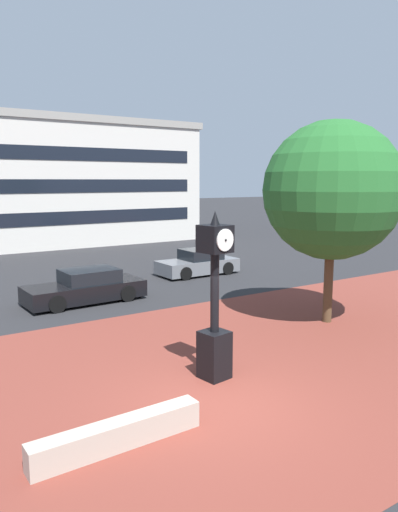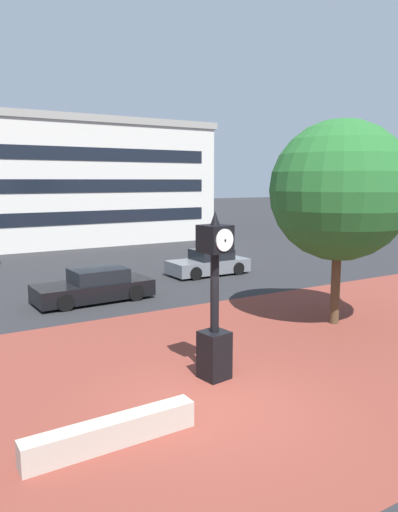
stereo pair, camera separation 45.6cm
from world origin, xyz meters
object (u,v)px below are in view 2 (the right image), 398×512
civic_building (46,182)px  street_clock (215,308)px  plaza_tree (341,194)px  car_street_mid (95,287)px

civic_building → street_clock: bearing=-96.6°
plaza_tree → street_clock: bearing=-162.8°
plaza_tree → civic_building: (-2.71, 27.39, 0.31)m
plaza_tree → civic_building: civic_building is taller
street_clock → civic_building: size_ratio=0.17×
street_clock → civic_building: 29.61m
plaza_tree → civic_building: bearing=95.6°
street_clock → plaza_tree: 6.86m
street_clock → plaza_tree: (6.09, 1.89, 2.54)m
plaza_tree → car_street_mid: bearing=131.4°
civic_building → plaza_tree: bearing=-84.4°
plaza_tree → car_street_mid: (-6.04, 6.85, -3.69)m
car_street_mid → plaza_tree: bearing=-141.0°
street_clock → car_street_mid: street_clock is taller
plaza_tree → car_street_mid: plaza_tree is taller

